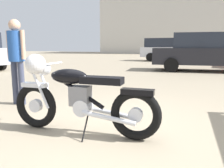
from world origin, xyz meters
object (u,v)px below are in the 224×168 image
(red_hatchback_near, at_px, (208,51))
(silver_sedan_mid, at_px, (172,49))
(vintage_motorcycle, at_px, (77,97))
(bystander, at_px, (16,53))

(red_hatchback_near, xyz_separation_m, silver_sedan_mid, (-2.05, 6.59, 0.00))
(vintage_motorcycle, height_order, silver_sedan_mid, silver_sedan_mid)
(red_hatchback_near, bearing_deg, bystander, 58.63)
(bystander, bearing_deg, silver_sedan_mid, 179.61)
(vintage_motorcycle, xyz_separation_m, silver_sedan_mid, (0.16, 15.36, 0.45))
(vintage_motorcycle, distance_m, red_hatchback_near, 9.05)
(red_hatchback_near, bearing_deg, silver_sedan_mid, -76.51)
(vintage_motorcycle, distance_m, silver_sedan_mid, 15.36)
(vintage_motorcycle, relative_size, bystander, 1.25)
(red_hatchback_near, relative_size, silver_sedan_mid, 0.97)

